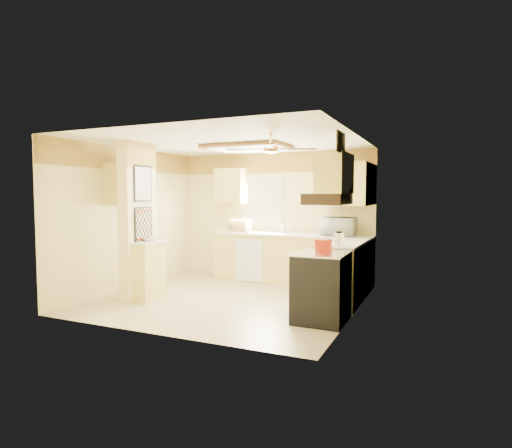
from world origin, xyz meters
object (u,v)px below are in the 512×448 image
at_px(bowl, 149,239).
at_px(kettle, 339,239).
at_px(stove, 322,287).
at_px(dutch_oven, 323,245).
at_px(microwave, 339,226).

xyz_separation_m(bowl, kettle, (2.91, 0.62, 0.07)).
relative_size(stove, bowl, 3.84).
distance_m(bowl, dutch_oven, 2.82).
height_order(dutch_oven, kettle, kettle).
bearing_deg(stove, kettle, 83.45).
relative_size(microwave, kettle, 2.82).
bearing_deg(bowl, kettle, 12.07).
bearing_deg(kettle, bowl, -167.93).
relative_size(stove, dutch_oven, 3.65).
bearing_deg(kettle, dutch_oven, -98.72).
relative_size(bowl, kettle, 1.13).
distance_m(stove, bowl, 2.88).
bearing_deg(kettle, microwave, 103.37).
distance_m(microwave, kettle, 1.53).
relative_size(bowl, dutch_oven, 0.95).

